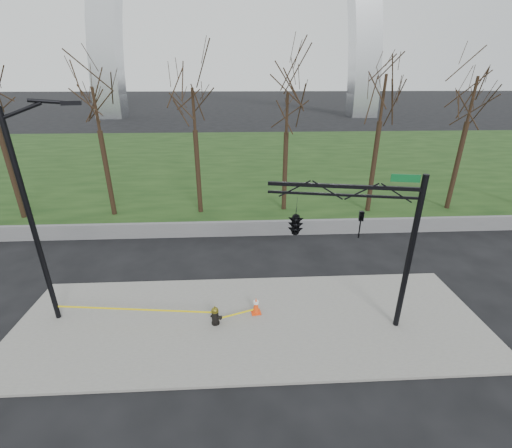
{
  "coord_description": "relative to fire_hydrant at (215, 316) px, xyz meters",
  "views": [
    {
      "loc": [
        -0.34,
        -10.58,
        8.78
      ],
      "look_at": [
        0.32,
        2.0,
        3.32
      ],
      "focal_mm": 23.72,
      "sensor_mm": 36.0,
      "label": 1
    }
  ],
  "objects": [
    {
      "name": "ground",
      "position": [
        1.34,
        0.11,
        -0.46
      ],
      "size": [
        500.0,
        500.0,
        0.0
      ],
      "primitive_type": "plane",
      "color": "black",
      "rests_on": "ground"
    },
    {
      "name": "sidewalk",
      "position": [
        1.34,
        0.11,
        -0.41
      ],
      "size": [
        18.0,
        6.0,
        0.1
      ],
      "primitive_type": "cube",
      "color": "slate",
      "rests_on": "ground"
    },
    {
      "name": "grass_strip",
      "position": [
        1.34,
        30.11,
        -0.43
      ],
      "size": [
        120.0,
        40.0,
        0.06
      ],
      "primitive_type": "cube",
      "color": "black",
      "rests_on": "ground"
    },
    {
      "name": "guardrail",
      "position": [
        1.34,
        8.11,
        -0.01
      ],
      "size": [
        60.0,
        0.3,
        0.9
      ],
      "primitive_type": "cube",
      "color": "#59595B",
      "rests_on": "ground"
    },
    {
      "name": "tree_row",
      "position": [
        1.22,
        12.11,
        4.34
      ],
      "size": [
        45.77,
        4.0,
        9.61
      ],
      "color": "black",
      "rests_on": "ground"
    },
    {
      "name": "fire_hydrant",
      "position": [
        0.0,
        0.0,
        0.0
      ],
      "size": [
        0.49,
        0.34,
        0.78
      ],
      "rotation": [
        0.0,
        0.0,
        -0.39
      ],
      "color": "black",
      "rests_on": "sidewalk"
    },
    {
      "name": "traffic_cone",
      "position": [
        1.58,
        0.57,
        -0.0
      ],
      "size": [
        0.42,
        0.42,
        0.72
      ],
      "rotation": [
        0.0,
        0.0,
        0.14
      ],
      "color": "#FB3F0D",
      "rests_on": "sidewalk"
    },
    {
      "name": "street_light",
      "position": [
        -6.01,
        0.77,
        4.23
      ],
      "size": [
        2.34,
        0.83,
        8.21
      ],
      "rotation": [
        0.0,
        0.0,
        0.28
      ],
      "color": "black",
      "rests_on": "ground"
    },
    {
      "name": "traffic_signal_mast",
      "position": [
        3.71,
        0.22,
        3.69
      ],
      "size": [
        5.02,
        2.54,
        6.0
      ],
      "rotation": [
        0.0,
        0.0,
        -0.2
      ],
      "color": "black",
      "rests_on": "ground"
    },
    {
      "name": "caution_tape",
      "position": [
        -2.29,
        0.34,
        0.08
      ],
      "size": [
        7.81,
        0.71,
        0.41
      ],
      "color": "yellow",
      "rests_on": "ground"
    }
  ]
}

